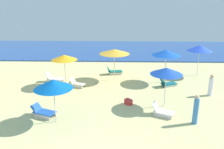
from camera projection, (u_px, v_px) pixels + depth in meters
name	position (u px, v px, depth m)	size (l,w,h in m)	color
ocean	(113.00, 50.00, 31.52)	(60.00, 12.36, 0.12)	#254C97
umbrella_0	(167.00, 71.00, 14.48)	(2.00, 2.00, 2.56)	silver
lounge_chair_0_0	(162.00, 111.00, 13.90)	(1.42, 1.11, 0.72)	silver
umbrella_1	(53.00, 84.00, 12.60)	(2.09, 2.09, 2.49)	silver
lounge_chair_1_0	(43.00, 112.00, 13.80)	(1.52, 1.11, 0.68)	silver
umbrella_3	(166.00, 53.00, 18.81)	(2.30, 2.30, 2.70)	silver
lounge_chair_3_0	(168.00, 84.00, 18.54)	(1.40, 1.03, 0.61)	silver
umbrella_5	(200.00, 48.00, 20.53)	(2.18, 2.18, 2.71)	silver
umbrella_6	(64.00, 57.00, 18.06)	(1.98, 1.98, 2.49)	silver
lounge_chair_6_0	(77.00, 83.00, 18.43)	(1.35, 0.93, 0.68)	silver
lounge_chair_6_1	(54.00, 79.00, 19.51)	(1.51, 0.81, 0.79)	silver
umbrella_7	(114.00, 52.00, 19.36)	(2.47, 2.47, 2.63)	silver
lounge_chair_7_0	(114.00, 71.00, 21.49)	(1.41, 0.82, 0.66)	silver
beachgoer_2	(196.00, 110.00, 12.85)	(0.31, 0.31, 1.68)	#3D7CC4
beachgoer_3	(211.00, 86.00, 16.65)	(0.36, 0.36, 1.54)	white
cooler_box_0	(128.00, 102.00, 15.40)	(0.47, 0.31, 0.35)	red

